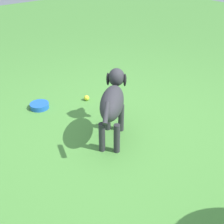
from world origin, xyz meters
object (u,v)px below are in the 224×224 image
Objects in this scene: dog at (113,101)px; water_bowl at (39,106)px; tennis_ball_0 at (106,109)px; tennis_ball_1 at (87,98)px.

water_bowl is at bearing 64.12° from dog.
water_bowl is at bearing -45.93° from tennis_ball_0.
dog is 1.10m from water_bowl.
tennis_ball_1 is (-0.24, -0.79, -0.38)m from dog.
dog reaches higher than tennis_ball_0.
tennis_ball_1 is 0.57m from water_bowl.
water_bowl is at bearing -20.81° from tennis_ball_1.
dog is at bearing 59.03° from tennis_ball_0.
tennis_ball_0 is 0.79m from water_bowl.
tennis_ball_0 is 0.30× the size of water_bowl.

